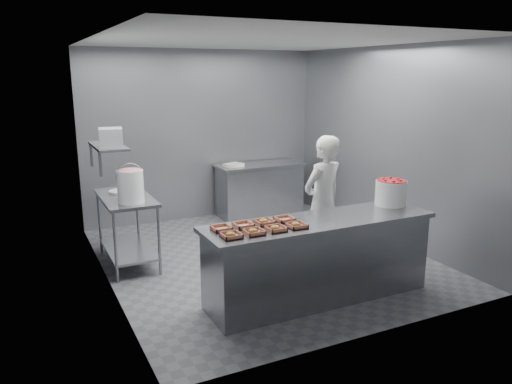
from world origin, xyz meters
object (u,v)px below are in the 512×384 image
tray_1 (254,232)px  tray_2 (276,228)px  service_counter (319,259)px  prep_table (127,220)px  glaze_bucket (130,186)px  tray_3 (296,225)px  back_counter (260,189)px  strawberry_tub (391,192)px  worker (323,202)px  tray_7 (285,219)px  appliance (111,138)px  tray_5 (243,225)px  tray_6 (264,222)px  tray_0 (231,235)px  tray_4 (221,228)px

tray_1 → tray_2: same height
service_counter → prep_table: same height
glaze_bucket → tray_2: bearing=-59.0°
tray_3 → back_counter: bearing=69.4°
service_counter → tray_1: size_ratio=13.88×
back_counter → tray_3: size_ratio=8.01×
strawberry_tub → tray_1: bearing=-171.9°
worker → back_counter: bearing=-114.3°
tray_2 → tray_7: tray_2 is taller
back_counter → appliance: appliance is taller
back_counter → tray_5: 3.61m
appliance → tray_6: bearing=-43.8°
tray_3 → tray_7: size_ratio=1.00×
prep_table → tray_6: size_ratio=6.40×
tray_5 → tray_3: bearing=-27.7°
tray_0 → glaze_bucket: 1.83m
tray_0 → tray_4: (0.00, 0.25, -0.00)m
tray_4 → worker: bearing=21.9°
worker → service_counter: bearing=38.7°
tray_6 → tray_7: size_ratio=1.00×
tray_3 → tray_5: 0.54m
back_counter → appliance: 3.35m
tray_4 → glaze_bucket: 1.60m
tray_2 → glaze_bucket: glaze_bucket is taller
prep_table → tray_3: bearing=-58.3°
tray_5 → tray_7: 0.48m
back_counter → tray_5: tray_5 is taller
tray_2 → tray_4: tray_2 is taller
tray_1 → strawberry_tub: 1.95m
prep_table → tray_1: bearing=-68.9°
tray_1 → tray_3: size_ratio=1.00×
back_counter → glaze_bucket: glaze_bucket is taller
prep_table → worker: 2.50m
prep_table → tray_0: bearing=-74.8°
tray_0 → tray_1: (0.24, 0.00, 0.00)m
glaze_bucket → tray_7: bearing=-49.1°
tray_2 → appliance: size_ratio=0.62×
tray_4 → back_counter: bearing=57.6°
prep_table → tray_3: (1.28, -2.07, 0.33)m
back_counter → appliance: (-2.72, -1.52, 1.22)m
tray_2 → glaze_bucket: (-1.04, 1.73, 0.19)m
tray_2 → tray_3: 0.24m
tray_1 → tray_3: bearing=0.0°
tray_7 → service_counter: bearing=-18.9°
back_counter → tray_1: tray_1 is taller
strawberry_tub → tray_3: bearing=-169.2°
tray_1 → appliance: bearing=117.7°
tray_1 → worker: 1.67m
tray_2 → tray_6: bearing=90.0°
tray_4 → appliance: appliance is taller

